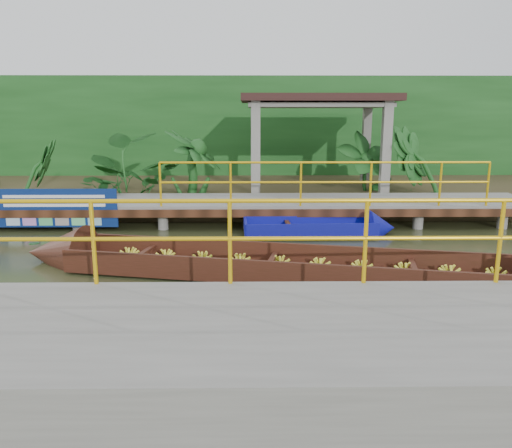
{
  "coord_description": "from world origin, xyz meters",
  "views": [
    {
      "loc": [
        1.04,
        -8.73,
        2.62
      ],
      "look_at": [
        1.15,
        0.5,
        0.6
      ],
      "focal_mm": 35.0,
      "sensor_mm": 36.0,
      "label": 1
    }
  ],
  "objects": [
    {
      "name": "ground",
      "position": [
        0.0,
        0.0,
        0.0
      ],
      "size": [
        80.0,
        80.0,
        0.0
      ],
      "primitive_type": "plane",
      "color": "#2E3319",
      "rests_on": "ground"
    },
    {
      "name": "land_strip",
      "position": [
        0.0,
        7.5,
        0.23
      ],
      "size": [
        30.0,
        8.0,
        0.45
      ],
      "primitive_type": "cube",
      "color": "#332B19",
      "rests_on": "ground"
    },
    {
      "name": "far_dock",
      "position": [
        0.02,
        3.43,
        0.48
      ],
      "size": [
        16.0,
        2.06,
        1.66
      ],
      "color": "slate",
      "rests_on": "ground"
    },
    {
      "name": "near_dock",
      "position": [
        1.0,
        -4.2,
        0.3
      ],
      "size": [
        18.0,
        2.4,
        1.73
      ],
      "color": "slate",
      "rests_on": "ground"
    },
    {
      "name": "pavilion",
      "position": [
        3.0,
        6.3,
        2.82
      ],
      "size": [
        4.4,
        3.0,
        3.0
      ],
      "color": "slate",
      "rests_on": "ground"
    },
    {
      "name": "foliage_backdrop",
      "position": [
        0.0,
        10.0,
        2.0
      ],
      "size": [
        30.0,
        0.8,
        4.0
      ],
      "primitive_type": "cube",
      "color": "#154316",
      "rests_on": "ground"
    },
    {
      "name": "vendor_boat",
      "position": [
        2.69,
        -1.08,
        0.2
      ],
      "size": [
        11.3,
        3.43,
        2.07
      ],
      "rotation": [
        0.0,
        0.0,
        -0.21
      ],
      "color": "#34190E",
      "rests_on": "ground"
    },
    {
      "name": "moored_blue_boat",
      "position": [
        3.18,
        2.08,
        0.14
      ],
      "size": [
        3.41,
        1.04,
        0.8
      ],
      "rotation": [
        0.0,
        0.0,
        0.04
      ],
      "color": "#0C0E88",
      "rests_on": "ground"
    },
    {
      "name": "blue_banner",
      "position": [
        -3.4,
        2.48,
        0.56
      ],
      "size": [
        2.83,
        0.04,
        0.89
      ],
      "color": "navy",
      "rests_on": "ground"
    },
    {
      "name": "tropical_plants",
      "position": [
        -0.84,
        5.3,
        1.35
      ],
      "size": [
        14.45,
        1.45,
        1.81
      ],
      "color": "#154316",
      "rests_on": "ground"
    }
  ]
}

